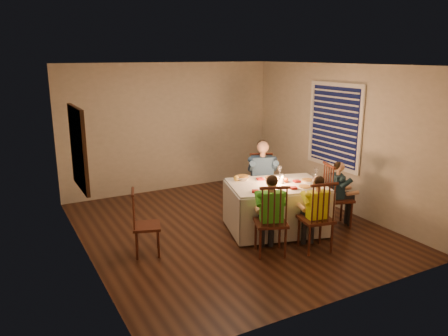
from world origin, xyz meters
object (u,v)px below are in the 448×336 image
adult (261,213)px  child_teal (336,225)px  chair_end (336,225)px  chair_near_left (270,253)px  serving_bowl (243,178)px  child_yellow (314,249)px  chair_extra (148,254)px  chair_adult (261,213)px  dining_table (276,197)px  child_green (270,253)px  chair_near_right (314,249)px

adult → child_teal: adult is taller
chair_end → adult: size_ratio=0.80×
chair_near_left → serving_bowl: 1.40m
child_yellow → serving_bowl: size_ratio=4.72×
chair_near_left → chair_end: same height
chair_extra → serving_bowl: 1.94m
chair_end → adult: 1.33m
serving_bowl → chair_end: bearing=-29.6°
chair_adult → child_yellow: size_ratio=0.95×
dining_table → chair_near_left: size_ratio=1.63×
child_yellow → child_teal: 1.07m
dining_table → chair_adult: bearing=88.1°
dining_table → child_green: size_ratio=1.48×
chair_near_right → chair_end: (0.92, 0.55, 0.00)m
chair_near_left → chair_near_right: (0.64, -0.20, 0.00)m
chair_near_left → chair_end: bearing=-145.6°
adult → child_green: adult is taller
dining_table → chair_near_right: bearing=-69.0°
child_green → chair_adult: bearing=-97.4°
dining_table → chair_end: (1.00, -0.31, -0.55)m
dining_table → adult: dining_table is taller
chair_near_left → chair_end: 1.60m
chair_adult → serving_bowl: bearing=-126.9°
chair_near_left → child_yellow: size_ratio=0.95×
serving_bowl → child_yellow: bearing=-71.9°
dining_table → child_yellow: (0.08, -0.86, -0.55)m
chair_near_left → child_yellow: 0.67m
chair_near_right → child_green: bearing=-5.1°
chair_end → child_yellow: bearing=138.3°
chair_end → child_yellow: 1.07m
dining_table → chair_adult: size_ratio=1.63×
child_green → serving_bowl: 1.40m
chair_extra → adult: size_ratio=0.72×
child_green → adult: bearing=-97.4°
child_green → child_teal: 1.60m
chair_extra → dining_table: bearing=-76.4°
chair_adult → child_teal: bearing=-30.7°
adult → child_green: bearing=-94.7°
chair_end → chair_near_left: bearing=120.1°
chair_extra → chair_near_right: bearing=-97.3°
chair_near_right → chair_adult: bearing=-83.6°
chair_near_right → chair_end: 1.07m
dining_table → child_green: dining_table is taller
chair_extra → child_teal: 3.13m
chair_extra → serving_bowl: size_ratio=4.03×
child_green → serving_bowl: bearing=-79.0°
chair_near_left → serving_bowl: serving_bowl is taller
chair_extra → child_green: (1.53, -0.82, 0.00)m
chair_near_right → chair_extra: chair_near_right is taller
chair_end → child_teal: 0.00m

